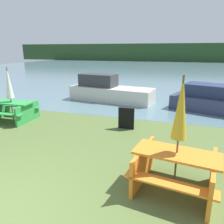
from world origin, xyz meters
The scene contains 8 objects.
water centered at (0.00, 31.15, 0.00)m, with size 60.00×50.00×0.00m.
far_treeline centered at (0.00, 51.15, 2.00)m, with size 80.00×1.60×4.00m.
picnic_table_orange centered at (2.80, 1.98, 0.47)m, with size 1.78×1.60×0.79m.
picnic_table_green centered at (-3.40, 4.60, 0.45)m, with size 1.72×1.44×0.74m.
umbrella_white centered at (-3.40, 4.60, 1.46)m, with size 0.27×0.27×2.05m.
umbrella_gold centered at (2.80, 1.98, 1.65)m, with size 0.28×0.28×2.25m.
boat centered at (-0.95, 9.05, 0.52)m, with size 4.63×2.04×1.39m.
signboard centered at (1.05, 5.02, 0.38)m, with size 0.55×0.08×0.75m.
Camera 1 is at (2.78, -1.98, 2.67)m, focal length 35.00 mm.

